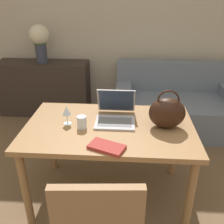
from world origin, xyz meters
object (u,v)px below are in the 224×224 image
at_px(drinking_glass, 82,122).
at_px(flower_vase, 40,39).
at_px(laptop, 116,112).
at_px(wine_glass, 67,112).
at_px(handbag, 167,113).
at_px(couch, 175,107).

xyz_separation_m(drinking_glass, flower_vase, (-0.86, 1.69, 0.32)).
distance_m(laptop, wine_glass, 0.40).
bearing_deg(drinking_glass, handbag, 5.21).
bearing_deg(drinking_glass, laptop, 33.71).
distance_m(couch, wine_glass, 1.84).
relative_size(laptop, drinking_glass, 3.47).
distance_m(drinking_glass, handbag, 0.66).
relative_size(handbag, flower_vase, 0.61).
height_order(laptop, drinking_glass, laptop).
bearing_deg(handbag, couch, 76.18).
relative_size(couch, wine_glass, 10.18).
relative_size(wine_glass, flower_vase, 0.31).
distance_m(laptop, flower_vase, 1.91).
relative_size(laptop, flower_vase, 0.68).
height_order(couch, laptop, laptop).
bearing_deg(wine_glass, handbag, 0.29).
bearing_deg(laptop, drinking_glass, -146.29).
bearing_deg(couch, flower_vase, 171.26).
xyz_separation_m(couch, drinking_glass, (-0.98, -1.41, 0.50)).
xyz_separation_m(laptop, flower_vase, (-1.11, 1.52, 0.31)).
relative_size(wine_glass, handbag, 0.50).
height_order(drinking_glass, handbag, handbag).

